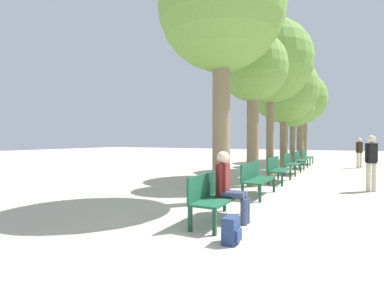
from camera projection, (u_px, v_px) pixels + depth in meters
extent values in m
plane|color=beige|center=(315.00, 235.00, 4.85)|extent=(80.00, 80.00, 0.00)
cube|color=#195138|center=(220.00, 198.00, 5.62)|extent=(0.53, 1.69, 0.04)
cube|color=#195138|center=(208.00, 184.00, 5.73)|extent=(0.04, 1.69, 0.44)
cube|color=#19422D|center=(215.00, 222.00, 4.81)|extent=(0.06, 0.06, 0.42)
cube|color=#19422D|center=(245.00, 203.00, 6.23)|extent=(0.06, 0.06, 0.42)
cube|color=#19422D|center=(190.00, 219.00, 5.02)|extent=(0.06, 0.06, 0.42)
cube|color=#19422D|center=(225.00, 201.00, 6.44)|extent=(0.06, 0.06, 0.42)
cube|color=#195138|center=(259.00, 180.00, 8.15)|extent=(0.53, 1.69, 0.04)
cube|color=#195138|center=(251.00, 170.00, 8.26)|extent=(0.04, 1.69, 0.44)
cube|color=#19422D|center=(260.00, 194.00, 7.35)|extent=(0.06, 0.06, 0.42)
cube|color=#19422D|center=(274.00, 185.00, 8.77)|extent=(0.06, 0.06, 0.42)
cube|color=#19422D|center=(243.00, 192.00, 7.55)|extent=(0.06, 0.06, 0.42)
cube|color=#19422D|center=(259.00, 184.00, 8.97)|extent=(0.06, 0.06, 0.42)
cube|color=#195138|center=(280.00, 170.00, 10.69)|extent=(0.53, 1.69, 0.04)
cube|color=#195138|center=(273.00, 163.00, 10.80)|extent=(0.04, 1.69, 0.44)
cube|color=#19422D|center=(282.00, 180.00, 9.88)|extent=(0.06, 0.06, 0.42)
cube|color=#19422D|center=(290.00, 175.00, 11.30)|extent=(0.06, 0.06, 0.42)
cube|color=#19422D|center=(269.00, 179.00, 10.08)|extent=(0.06, 0.06, 0.42)
cube|color=#19422D|center=(278.00, 174.00, 11.50)|extent=(0.06, 0.06, 0.42)
cube|color=#195138|center=(293.00, 164.00, 13.22)|extent=(0.53, 1.69, 0.04)
cube|color=#195138|center=(287.00, 159.00, 13.33)|extent=(0.04, 1.69, 0.44)
cube|color=#19422D|center=(295.00, 171.00, 12.41)|extent=(0.06, 0.06, 0.42)
cube|color=#19422D|center=(300.00, 168.00, 13.83)|extent=(0.06, 0.06, 0.42)
cube|color=#19422D|center=(284.00, 171.00, 12.61)|extent=(0.06, 0.06, 0.42)
cube|color=#19422D|center=(291.00, 168.00, 14.03)|extent=(0.06, 0.06, 0.42)
cube|color=#195138|center=(301.00, 160.00, 15.75)|extent=(0.53, 1.69, 0.04)
cube|color=#195138|center=(296.00, 155.00, 15.86)|extent=(0.04, 1.69, 0.44)
cube|color=#19422D|center=(304.00, 166.00, 14.94)|extent=(0.06, 0.06, 0.42)
cube|color=#19422D|center=(308.00, 164.00, 16.36)|extent=(0.06, 0.06, 0.42)
cube|color=#19422D|center=(295.00, 166.00, 15.15)|extent=(0.06, 0.06, 0.42)
cube|color=#19422D|center=(299.00, 163.00, 16.57)|extent=(0.06, 0.06, 0.42)
cube|color=#195138|center=(308.00, 157.00, 18.28)|extent=(0.53, 1.69, 0.04)
cube|color=#195138|center=(303.00, 153.00, 18.39)|extent=(0.04, 1.69, 0.44)
cube|color=#19422D|center=(310.00, 162.00, 17.47)|extent=(0.06, 0.06, 0.42)
cube|color=#19422D|center=(313.00, 160.00, 18.89)|extent=(0.06, 0.06, 0.42)
cube|color=#19422D|center=(302.00, 162.00, 17.68)|extent=(0.06, 0.06, 0.42)
cube|color=#19422D|center=(305.00, 160.00, 19.10)|extent=(0.06, 0.06, 0.42)
cylinder|color=#7A664C|center=(221.00, 123.00, 7.34)|extent=(0.43, 0.43, 3.92)
sphere|color=olive|center=(221.00, 7.00, 7.29)|extent=(3.10, 3.10, 3.10)
cylinder|color=#7A664C|center=(253.00, 136.00, 9.82)|extent=(0.39, 0.39, 3.30)
sphere|color=olive|center=(253.00, 67.00, 9.78)|extent=(2.25, 2.25, 2.25)
cylinder|color=#7A664C|center=(270.00, 131.00, 12.04)|extent=(0.30, 0.30, 3.77)
sphere|color=olive|center=(270.00, 61.00, 11.99)|extent=(3.34, 3.34, 3.34)
cylinder|color=#7A664C|center=(284.00, 139.00, 14.71)|extent=(0.39, 0.39, 3.10)
sphere|color=olive|center=(284.00, 89.00, 14.67)|extent=(3.27, 3.27, 3.27)
cylinder|color=#7A664C|center=(293.00, 142.00, 17.10)|extent=(0.32, 0.32, 2.77)
sphere|color=olive|center=(293.00, 106.00, 17.07)|extent=(2.37, 2.37, 2.37)
cylinder|color=#7A664C|center=(300.00, 137.00, 19.91)|extent=(0.45, 0.45, 3.34)
sphere|color=olive|center=(300.00, 98.00, 19.87)|extent=(3.41, 3.41, 3.41)
cylinder|color=#7A664C|center=(305.00, 136.00, 22.28)|extent=(0.29, 0.29, 3.57)
sphere|color=olive|center=(305.00, 101.00, 22.24)|extent=(3.08, 3.08, 3.08)
cylinder|color=#384260|center=(232.00, 195.00, 5.49)|extent=(0.44, 0.13, 0.13)
cylinder|color=#384260|center=(244.00, 212.00, 5.40)|extent=(0.13, 0.13, 0.46)
cylinder|color=#384260|center=(235.00, 194.00, 5.63)|extent=(0.44, 0.13, 0.13)
cylinder|color=#384260|center=(246.00, 210.00, 5.53)|extent=(0.13, 0.13, 0.46)
cube|color=maroon|center=(223.00, 180.00, 5.66)|extent=(0.20, 0.24, 0.62)
cylinder|color=maroon|center=(220.00, 179.00, 5.54)|extent=(0.09, 0.09, 0.56)
cylinder|color=maroon|center=(225.00, 178.00, 5.77)|extent=(0.09, 0.09, 0.56)
sphere|color=beige|center=(223.00, 157.00, 5.65)|extent=(0.24, 0.24, 0.24)
cube|color=navy|center=(231.00, 230.00, 4.45)|extent=(0.20, 0.30, 0.40)
cube|color=navy|center=(239.00, 235.00, 4.39)|extent=(0.04, 0.21, 0.18)
cylinder|color=beige|center=(358.00, 160.00, 16.05)|extent=(0.12, 0.12, 0.82)
cylinder|color=beige|center=(361.00, 160.00, 15.98)|extent=(0.12, 0.12, 0.82)
cube|color=black|center=(359.00, 147.00, 16.01)|extent=(0.28, 0.29, 0.58)
cylinder|color=black|center=(357.00, 147.00, 16.06)|extent=(0.09, 0.09, 0.55)
cylinder|color=black|center=(362.00, 147.00, 15.95)|extent=(0.09, 0.09, 0.55)
sphere|color=beige|center=(359.00, 140.00, 16.00)|extent=(0.22, 0.22, 0.22)
cylinder|color=beige|center=(368.00, 177.00, 8.90)|extent=(0.12, 0.12, 0.84)
cylinder|color=beige|center=(374.00, 177.00, 8.84)|extent=(0.12, 0.12, 0.84)
cube|color=black|center=(371.00, 153.00, 8.86)|extent=(0.27, 0.29, 0.59)
cylinder|color=black|center=(366.00, 153.00, 8.92)|extent=(0.09, 0.09, 0.56)
cylinder|color=black|center=(376.00, 153.00, 8.80)|extent=(0.09, 0.09, 0.56)
sphere|color=beige|center=(371.00, 139.00, 8.85)|extent=(0.23, 0.23, 0.23)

